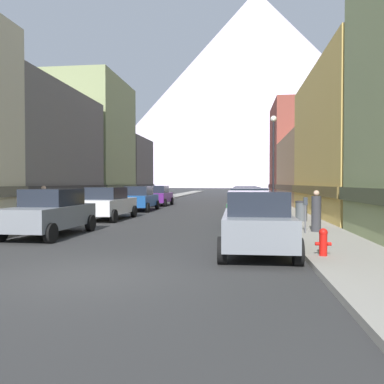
% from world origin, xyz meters
% --- Properties ---
extents(ground_plane, '(400.00, 400.00, 0.00)m').
position_xyz_m(ground_plane, '(0.00, 0.00, 0.00)').
color(ground_plane, '#2F2F2F').
extents(sidewalk_left, '(2.50, 100.00, 0.15)m').
position_xyz_m(sidewalk_left, '(-6.25, 35.00, 0.07)').
color(sidewalk_left, gray).
rests_on(sidewalk_left, ground).
extents(sidewalk_right, '(2.50, 100.00, 0.15)m').
position_xyz_m(sidewalk_right, '(6.25, 35.00, 0.07)').
color(sidewalk_right, gray).
rests_on(sidewalk_right, ground).
extents(storefront_left_1, '(8.56, 11.53, 8.25)m').
position_xyz_m(storefront_left_1, '(-11.63, 16.43, 3.97)').
color(storefront_left_1, '#66605B').
rests_on(storefront_left_1, ground).
extents(storefront_left_2, '(8.50, 9.29, 11.66)m').
position_xyz_m(storefront_left_2, '(-11.60, 27.35, 5.65)').
color(storefront_left_2, '#8C9966').
rests_on(storefront_left_2, ground).
extents(storefront_left_3, '(8.11, 8.20, 7.25)m').
position_xyz_m(storefront_left_3, '(-11.41, 36.44, 3.49)').
color(storefront_left_3, '#66605B').
rests_on(storefront_left_3, ground).
extents(storefront_right_2, '(6.81, 13.89, 6.29)m').
position_xyz_m(storefront_right_2, '(10.75, 29.23, 3.03)').
color(storefront_right_2, tan).
rests_on(storefront_right_2, ground).
extents(storefront_right_3, '(8.21, 10.10, 11.84)m').
position_xyz_m(storefront_right_3, '(11.45, 41.31, 5.74)').
color(storefront_right_3, brown).
rests_on(storefront_right_3, ground).
extents(car_left_0, '(2.15, 4.44, 1.78)m').
position_xyz_m(car_left_0, '(-3.80, 5.98, 0.90)').
color(car_left_0, slate).
rests_on(car_left_0, ground).
extents(car_left_1, '(2.22, 4.47, 1.78)m').
position_xyz_m(car_left_1, '(-3.80, 12.53, 0.90)').
color(car_left_1, silver).
rests_on(car_left_1, ground).
extents(car_left_2, '(2.08, 4.41, 1.78)m').
position_xyz_m(car_left_2, '(-3.80, 19.39, 0.90)').
color(car_left_2, '#19478C').
rests_on(car_left_2, ground).
extents(car_left_3, '(2.09, 4.41, 1.78)m').
position_xyz_m(car_left_3, '(-3.80, 25.84, 0.90)').
color(car_left_3, '#591E72').
rests_on(car_left_3, ground).
extents(car_right_0, '(2.09, 4.41, 1.78)m').
position_xyz_m(car_right_0, '(3.80, 3.22, 0.90)').
color(car_right_0, slate).
rests_on(car_right_0, ground).
extents(car_right_1, '(2.23, 4.48, 1.78)m').
position_xyz_m(car_right_1, '(3.80, 10.21, 0.90)').
color(car_right_1, '#265933').
rests_on(car_right_1, ground).
extents(car_right_2, '(2.10, 4.42, 1.78)m').
position_xyz_m(car_right_2, '(3.80, 16.47, 0.90)').
color(car_right_2, slate).
rests_on(car_right_2, ground).
extents(car_right_3, '(2.19, 4.46, 1.78)m').
position_xyz_m(car_right_3, '(3.80, 22.74, 0.90)').
color(car_right_3, '#B28419').
rests_on(car_right_3, ground).
extents(fire_hydrant_near, '(0.40, 0.22, 0.70)m').
position_xyz_m(fire_hydrant_near, '(5.45, 2.23, 0.53)').
color(fire_hydrant_near, red).
rests_on(fire_hydrant_near, sidewalk_right).
extents(parking_meter_near, '(0.14, 0.10, 1.33)m').
position_xyz_m(parking_meter_near, '(5.75, 6.71, 1.01)').
color(parking_meter_near, '#595960').
rests_on(parking_meter_near, sidewalk_right).
extents(trash_bin_right, '(0.59, 0.59, 0.98)m').
position_xyz_m(trash_bin_right, '(6.35, 11.48, 0.64)').
color(trash_bin_right, '#4C5156').
rests_on(trash_bin_right, sidewalk_right).
extents(pedestrian_0, '(0.36, 0.36, 1.58)m').
position_xyz_m(pedestrian_0, '(6.25, 7.30, 0.87)').
color(pedestrian_0, '#333338').
rests_on(pedestrian_0, sidewalk_right).
extents(pedestrian_1, '(0.36, 0.36, 1.72)m').
position_xyz_m(pedestrian_1, '(-6.25, 10.13, 0.95)').
color(pedestrian_1, navy).
rests_on(pedestrian_1, sidewalk_left).
extents(streetlamp_right, '(0.36, 0.36, 5.86)m').
position_xyz_m(streetlamp_right, '(5.35, 15.58, 3.99)').
color(streetlamp_right, black).
rests_on(streetlamp_right, sidewalk_right).
extents(mountain_backdrop, '(229.35, 229.35, 132.21)m').
position_xyz_m(mountain_backdrop, '(14.88, 260.00, 66.10)').
color(mountain_backdrop, silver).
rests_on(mountain_backdrop, ground).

